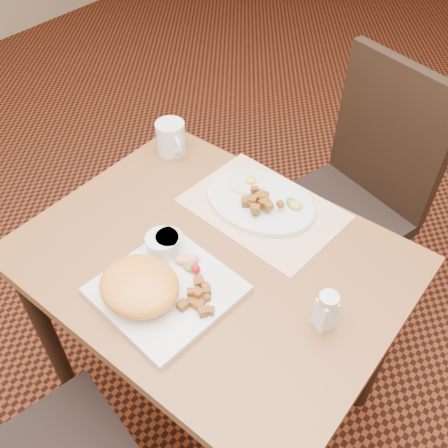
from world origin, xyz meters
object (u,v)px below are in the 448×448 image
chair_far (355,190)px  plate_oval (260,202)px  plate_square (167,290)px  coffee_mug (171,138)px  table (212,283)px  salt_shaker (326,310)px

chair_far → plate_oval: bearing=95.2°
plate_square → coffee_mug: (-0.35, 0.40, 0.04)m
table → chair_far: bearing=83.7°
table → chair_far: chair_far is taller
plate_square → coffee_mug: 0.53m
plate_oval → salt_shaker: 0.40m
table → coffee_mug: bearing=145.3°
chair_far → plate_oval: 0.51m
salt_shaker → table: bearing=179.8°
table → salt_shaker: (0.31, -0.00, 0.16)m
table → plate_oval: 0.25m
plate_square → coffee_mug: size_ratio=2.48×
plate_square → coffee_mug: coffee_mug is taller
plate_oval → salt_shaker: salt_shaker is taller
plate_oval → salt_shaker: bearing=-34.2°
table → chair_far: 0.69m
plate_square → salt_shaker: bearing=24.5°
table → salt_shaker: size_ratio=9.00×
plate_square → plate_oval: bearing=90.5°
table → coffee_mug: coffee_mug is taller
plate_square → plate_oval: size_ratio=0.92×
chair_far → salt_shaker: size_ratio=9.70×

